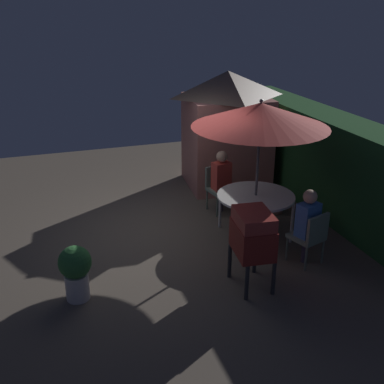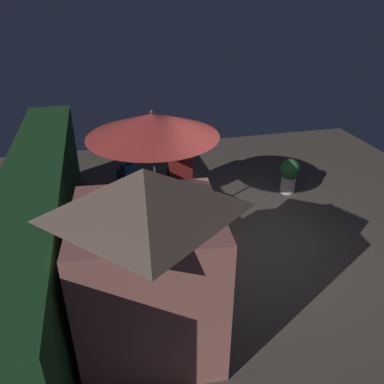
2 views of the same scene
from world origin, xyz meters
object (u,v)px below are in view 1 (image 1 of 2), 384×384
Objects in this scene: person_in_red at (221,174)px; potted_plant_by_grill at (276,198)px; chair_near_shed at (219,185)px; person_in_blue at (308,218)px; garden_shed at (227,129)px; patio_table at (256,198)px; bbq_grill at (253,235)px; potted_plant_by_shed at (76,270)px; patio_umbrella at (260,115)px; chair_far_side at (311,235)px.

potted_plant_by_grill is at bearing 68.65° from person_in_red.
person_in_blue reaches higher than chair_near_shed.
garden_shed is at bearing 152.25° from chair_near_shed.
patio_table is 1.14× the size of bbq_grill.
bbq_grill is at bearing 79.03° from potted_plant_by_shed.
person_in_blue is (1.88, -0.47, 0.48)m from potted_plant_by_grill.
patio_umbrella is (2.52, -0.47, 0.90)m from garden_shed.
potted_plant_by_shed is (-0.48, -2.47, -0.38)m from bbq_grill.
garden_shed reaches higher than person_in_blue.
chair_near_shed is (-2.70, 0.55, -0.33)m from bbq_grill.
chair_near_shed reaches higher than patio_table.
patio_umbrella is 2.99× the size of potted_plant_by_shed.
person_in_red is (0.08, 0.01, 0.26)m from chair_near_shed.
chair_far_side is 0.71× the size of person_in_red.
chair_far_side is (-0.26, 1.14, -0.33)m from bbq_grill.
garden_shed is 2.85× the size of chair_near_shed.
potted_plant_by_shed is at bearing -54.88° from person_in_red.
garden_shed is 1.66m from chair_near_shed.
chair_near_shed is 0.28m from person_in_red.
chair_far_side is at bearing -12.72° from potted_plant_by_grill.
potted_plant_by_grill is at bearing 11.21° from garden_shed.
chair_far_side reaches higher than potted_plant_by_shed.
bbq_grill reaches higher than chair_near_shed.
patio_umbrella is at bearing 107.05° from potted_plant_by_shed.
bbq_grill is at bearing -11.59° from chair_near_shed.
potted_plant_by_shed is at bearing -92.16° from person_in_blue.
potted_plant_by_grill is (-1.96, 0.44, -0.22)m from chair_far_side.
bbq_grill reaches higher than potted_plant_by_grill.
patio_table is 1.19m from potted_plant_by_grill.
person_in_red is at bearing -166.25° from chair_far_side.
patio_table is 3.39m from potted_plant_by_shed.
person_in_blue is at bearing 13.61° from person_in_red.
person_in_red reaches higher than chair_near_shed.
bbq_grill is 2.55m from potted_plant_by_shed.
chair_far_side is at bearing -1.38° from garden_shed.
bbq_grill is at bearing -72.92° from person_in_blue.
potted_plant_by_grill is at bearing 113.21° from potted_plant_by_shed.
patio_umbrella is at bearing -162.45° from person_in_blue.
person_in_red is at bearing -166.39° from person_in_blue.
bbq_grill is 1.17m from person_in_blue.
patio_umbrella is at bearing -10.60° from garden_shed.
chair_far_side reaches higher than patio_table.
chair_near_shed is at bearing -170.39° from patio_umbrella.
patio_umbrella is 2.05× the size of bbq_grill.
patio_umbrella reaches higher than person_in_red.
patio_table is 1.52× the size of chair_near_shed.
person_in_blue is at bearing -14.00° from potted_plant_by_grill.
bbq_grill is 1.33× the size of chair_near_shed.
chair_far_side is at bearing 17.55° from person_in_blue.
garden_shed is 3.82m from chair_far_side.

